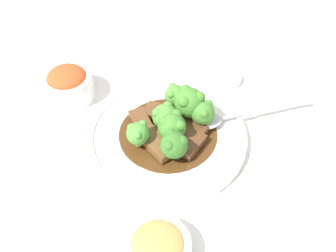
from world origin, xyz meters
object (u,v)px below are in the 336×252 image
at_px(main_plate, 168,135).
at_px(broccoli_floret_1, 203,113).
at_px(beef_strip_1, 189,143).
at_px(broccoli_floret_6, 175,95).
at_px(side_bowl_kimchi, 68,84).
at_px(serving_spoon, 218,118).
at_px(broccoli_floret_0, 174,145).
at_px(beef_strip_3, 188,129).
at_px(broccoli_floret_4, 138,133).
at_px(broccoli_floret_2, 165,116).
at_px(sauce_dish, 225,77).
at_px(broccoli_floret_3, 189,102).
at_px(beef_strip_0, 157,144).
at_px(beef_strip_4, 159,112).
at_px(broccoli_floret_5, 174,126).
at_px(beef_strip_2, 141,121).
at_px(side_bowl_appetizer, 158,247).

relative_size(main_plate, broccoli_floret_1, 5.68).
xyz_separation_m(beef_strip_1, broccoli_floret_6, (0.10, -0.02, 0.02)).
bearing_deg(side_bowl_kimchi, beef_strip_1, -144.96).
height_order(broccoli_floret_6, side_bowl_kimchi, broccoli_floret_6).
bearing_deg(serving_spoon, broccoli_floret_6, 41.58).
bearing_deg(broccoli_floret_1, broccoli_floret_0, 122.21).
relative_size(broccoli_floret_6, side_bowl_kimchi, 0.50).
distance_m(beef_strip_1, broccoli_floret_0, 0.04).
height_order(beef_strip_3, broccoli_floret_4, broccoli_floret_4).
xyz_separation_m(broccoli_floret_2, sauce_dish, (0.09, -0.17, -0.04)).
xyz_separation_m(broccoli_floret_1, broccoli_floret_2, (0.02, 0.06, -0.00)).
height_order(broccoli_floret_3, side_bowl_kimchi, broccoli_floret_3).
bearing_deg(sauce_dish, beef_strip_1, 134.47).
distance_m(broccoli_floret_2, side_bowl_kimchi, 0.21).
bearing_deg(serving_spoon, side_bowl_kimchi, 50.36).
bearing_deg(beef_strip_1, beef_strip_0, 69.22).
bearing_deg(beef_strip_4, main_plate, 178.88).
distance_m(main_plate, broccoli_floret_5, 0.04).
bearing_deg(side_bowl_kimchi, sauce_dish, -103.91).
bearing_deg(side_bowl_kimchi, beef_strip_0, -152.63).
bearing_deg(broccoli_floret_1, beef_strip_1, 131.40).
relative_size(beef_strip_2, side_bowl_kimchi, 0.56).
height_order(beef_strip_2, broccoli_floret_6, broccoli_floret_6).
height_order(beef_strip_0, broccoli_floret_4, broccoli_floret_4).
bearing_deg(broccoli_floret_6, broccoli_floret_2, 138.81).
distance_m(beef_strip_2, beef_strip_3, 0.09).
relative_size(beef_strip_3, broccoli_floret_2, 1.44).
distance_m(main_plate, beef_strip_3, 0.04).
bearing_deg(broccoli_floret_1, main_plate, 84.36).
distance_m(broccoli_floret_4, broccoli_floret_6, 0.11).
xyz_separation_m(beef_strip_0, side_bowl_appetizer, (-0.17, 0.07, -0.00)).
bearing_deg(broccoli_floret_1, broccoli_floret_4, 90.46).
bearing_deg(side_bowl_kimchi, beef_strip_4, -134.59).
xyz_separation_m(broccoli_floret_2, broccoli_floret_3, (0.01, -0.05, 0.01)).
height_order(broccoli_floret_2, broccoli_floret_3, broccoli_floret_3).
xyz_separation_m(beef_strip_3, broccoli_floret_1, (0.01, -0.03, 0.02)).
distance_m(broccoli_floret_5, side_bowl_appetizer, 0.21).
relative_size(broccoli_floret_0, broccoli_floret_1, 1.02).
height_order(broccoli_floret_1, sauce_dish, broccoli_floret_1).
relative_size(main_plate, beef_strip_0, 3.65).
bearing_deg(main_plate, serving_spoon, -96.24).
distance_m(broccoli_floret_2, broccoli_floret_5, 0.03).
relative_size(beef_strip_3, beef_strip_4, 1.14).
relative_size(serving_spoon, side_bowl_kimchi, 2.50).
height_order(beef_strip_0, sauce_dish, beef_strip_0).
bearing_deg(side_bowl_kimchi, broccoli_floret_3, -130.75).
distance_m(beef_strip_0, broccoli_floret_3, 0.10).
bearing_deg(beef_strip_1, broccoli_floret_4, 65.12).
xyz_separation_m(beef_strip_4, broccoli_floret_2, (-0.03, 0.00, 0.02)).
relative_size(broccoli_floret_3, broccoli_floret_4, 1.32).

